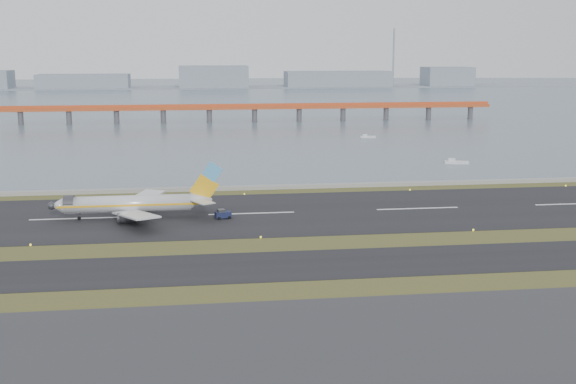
{
  "coord_description": "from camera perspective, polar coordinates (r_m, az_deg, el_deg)",
  "views": [
    {
      "loc": [
        -13.25,
        -133.5,
        37.39
      ],
      "look_at": [
        7.52,
        22.0,
        6.54
      ],
      "focal_mm": 45.0,
      "sensor_mm": 36.0,
      "label": 1
    }
  ],
  "objects": [
    {
      "name": "apron_strip",
      "position": [
        87.93,
        1.84,
        -14.01
      ],
      "size": [
        1000.0,
        50.0,
        0.1
      ],
      "primitive_type": "cube",
      "color": "#303033",
      "rests_on": "ground"
    },
    {
      "name": "workboat_far",
      "position": [
        316.4,
        6.31,
        4.36
      ],
      "size": [
        6.75,
        2.69,
        1.6
      ],
      "rotation": [
        0.0,
        0.0,
        -0.1
      ],
      "color": "silver",
      "rests_on": "ground"
    },
    {
      "name": "pushback_tug",
      "position": [
        163.39,
        -5.17,
        -1.76
      ],
      "size": [
        3.85,
        2.71,
        2.25
      ],
      "rotation": [
        0.0,
        0.0,
        0.21
      ],
      "color": "#161C3C",
      "rests_on": "ground"
    },
    {
      "name": "runway_strip",
      "position": [
        168.23,
        -2.9,
        -1.71
      ],
      "size": [
        1000.0,
        45.0,
        0.1
      ],
      "primitive_type": "cube",
      "color": "black",
      "rests_on": "ground"
    },
    {
      "name": "far_shoreline",
      "position": [
        754.63,
        -5.62,
        8.69
      ],
      "size": [
        1400.0,
        80.0,
        60.5
      ],
      "color": "gray",
      "rests_on": "ground"
    },
    {
      "name": "taxiway_strip",
      "position": [
        127.8,
        -1.33,
        -5.87
      ],
      "size": [
        1000.0,
        18.0,
        0.1
      ],
      "primitive_type": "cube",
      "color": "black",
      "rests_on": "ground"
    },
    {
      "name": "workboat_near",
      "position": [
        248.47,
        13.12,
        2.32
      ],
      "size": [
        8.2,
        4.33,
        1.9
      ],
      "rotation": [
        0.0,
        0.0,
        -0.25
      ],
      "color": "silver",
      "rests_on": "ground"
    },
    {
      "name": "ground",
      "position": [
        139.27,
        -1.87,
        -4.46
      ],
      "size": [
        1000.0,
        1000.0,
        0.0
      ],
      "primitive_type": "plane",
      "color": "#334518",
      "rests_on": "ground"
    },
    {
      "name": "red_pier",
      "position": [
        386.12,
        -2.66,
        6.64
      ],
      "size": [
        260.0,
        5.0,
        10.2
      ],
      "color": "#B9491F",
      "rests_on": "ground"
    },
    {
      "name": "airliner",
      "position": [
        166.06,
        -11.97,
        -0.91
      ],
      "size": [
        38.52,
        32.89,
        12.8
      ],
      "color": "silver",
      "rests_on": "ground"
    },
    {
      "name": "seawall",
      "position": [
        197.43,
        -3.63,
        0.33
      ],
      "size": [
        1000.0,
        2.5,
        1.0
      ],
      "primitive_type": "cube",
      "color": "#999893",
      "rests_on": "ground"
    },
    {
      "name": "bay_water",
      "position": [
        594.83,
        -6.37,
        7.45
      ],
      "size": [
        1400.0,
        800.0,
        1.3
      ],
      "primitive_type": "cube",
      "color": "#4B5D6C",
      "rests_on": "ground"
    }
  ]
}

